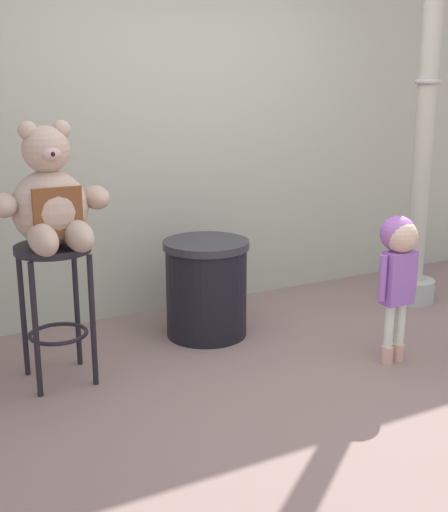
{
  "coord_description": "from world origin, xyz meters",
  "views": [
    {
      "loc": [
        -2.08,
        -2.67,
        1.69
      ],
      "look_at": [
        -0.29,
        0.65,
        0.68
      ],
      "focal_mm": 46.81,
      "sensor_mm": 36.0,
      "label": 1
    }
  ],
  "objects_px": {
    "bar_stool_with_teddy": "(55,284)",
    "lamppost": "(422,154)",
    "teddy_bear": "(51,202)",
    "trash_bin": "(206,288)",
    "child_walking": "(398,258)"
  },
  "relations": [
    {
      "from": "teddy_bear",
      "to": "lamppost",
      "type": "xyz_separation_m",
      "value": [
        2.79,
        0.13,
        0.1
      ]
    },
    {
      "from": "trash_bin",
      "to": "lamppost",
      "type": "height_order",
      "value": "lamppost"
    },
    {
      "from": "child_walking",
      "to": "teddy_bear",
      "type": "bearing_deg",
      "value": -168.47
    },
    {
      "from": "bar_stool_with_teddy",
      "to": "lamppost",
      "type": "relative_size",
      "value": 0.28
    },
    {
      "from": "teddy_bear",
      "to": "lamppost",
      "type": "distance_m",
      "value": 2.79
    },
    {
      "from": "bar_stool_with_teddy",
      "to": "child_walking",
      "type": "distance_m",
      "value": 2.0
    },
    {
      "from": "child_walking",
      "to": "trash_bin",
      "type": "xyz_separation_m",
      "value": [
        -0.81,
        0.94,
        -0.33
      ]
    },
    {
      "from": "trash_bin",
      "to": "lamppost",
      "type": "distance_m",
      "value": 1.92
    },
    {
      "from": "trash_bin",
      "to": "bar_stool_with_teddy",
      "type": "bearing_deg",
      "value": -167.73
    },
    {
      "from": "child_walking",
      "to": "lamppost",
      "type": "bearing_deg",
      "value": 72.35
    },
    {
      "from": "bar_stool_with_teddy",
      "to": "trash_bin",
      "type": "distance_m",
      "value": 1.12
    },
    {
      "from": "trash_bin",
      "to": "lamppost",
      "type": "xyz_separation_m",
      "value": [
        1.73,
        -0.14,
        0.82
      ]
    },
    {
      "from": "child_walking",
      "to": "trash_bin",
      "type": "bearing_deg",
      "value": 162.0
    },
    {
      "from": "teddy_bear",
      "to": "trash_bin",
      "type": "relative_size",
      "value": 1.03
    },
    {
      "from": "trash_bin",
      "to": "teddy_bear",
      "type": "bearing_deg",
      "value": -166.02
    }
  ]
}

